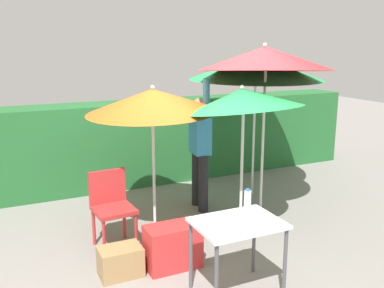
{
  "coord_description": "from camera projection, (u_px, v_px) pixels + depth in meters",
  "views": [
    {
      "loc": [
        -2.23,
        -4.45,
        2.33
      ],
      "look_at": [
        0.0,
        0.3,
        1.1
      ],
      "focal_mm": 40.32,
      "sensor_mm": 36.0,
      "label": 1
    }
  ],
  "objects": [
    {
      "name": "umbrella_rainbow",
      "position": [
        153.0,
        101.0,
        5.21
      ],
      "size": [
        1.64,
        1.63,
        1.84
      ],
      "color": "silver",
      "rests_on": "ground_plane"
    },
    {
      "name": "ground_plane",
      "position": [
        202.0,
        235.0,
        5.38
      ],
      "size": [
        24.0,
        24.0,
        0.0
      ],
      "primitive_type": "plane",
      "color": "gray"
    },
    {
      "name": "umbrella_yellow",
      "position": [
        243.0,
        99.0,
        5.0
      ],
      "size": [
        1.42,
        1.43,
        1.94
      ],
      "color": "silver",
      "rests_on": "ground_plane"
    },
    {
      "name": "umbrella_navy",
      "position": [
        256.0,
        68.0,
        6.41
      ],
      "size": [
        2.01,
        2.01,
        2.2
      ],
      "color": "silver",
      "rests_on": "ground_plane"
    },
    {
      "name": "cooler_box",
      "position": [
        173.0,
        246.0,
        4.56
      ],
      "size": [
        0.57,
        0.33,
        0.47
      ],
      "primitive_type": "cube",
      "color": "red",
      "rests_on": "ground_plane"
    },
    {
      "name": "folding_table",
      "position": [
        238.0,
        230.0,
        3.99
      ],
      "size": [
        0.8,
        0.6,
        0.73
      ],
      "color": "#4C4C51",
      "rests_on": "ground_plane"
    },
    {
      "name": "umbrella_orange",
      "position": [
        265.0,
        59.0,
        5.54
      ],
      "size": [
        1.78,
        1.78,
        2.37
      ],
      "color": "silver",
      "rests_on": "ground_plane"
    },
    {
      "name": "chair_plastic",
      "position": [
        112.0,
        204.0,
        4.99
      ],
      "size": [
        0.47,
        0.47,
        0.89
      ],
      "color": "#B72D2D",
      "rests_on": "ground_plane"
    },
    {
      "name": "crate_cardboard",
      "position": [
        120.0,
        262.0,
        4.41
      ],
      "size": [
        0.43,
        0.3,
        0.31
      ],
      "primitive_type": "cube",
      "color": "#9E7A4C",
      "rests_on": "ground_plane"
    },
    {
      "name": "person_vendor",
      "position": [
        200.0,
        145.0,
        6.05
      ],
      "size": [
        0.26,
        0.56,
        1.88
      ],
      "color": "black",
      "rests_on": "ground_plane"
    },
    {
      "name": "bottle_water",
      "position": [
        247.0,
        201.0,
        4.17
      ],
      "size": [
        0.07,
        0.07,
        0.24
      ],
      "color": "silver",
      "rests_on": "folding_table"
    },
    {
      "name": "hedge_row",
      "position": [
        141.0,
        142.0,
        7.3
      ],
      "size": [
        8.0,
        0.7,
        1.39
      ],
      "primitive_type": "cube",
      "color": "#23602D",
      "rests_on": "ground_plane"
    }
  ]
}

